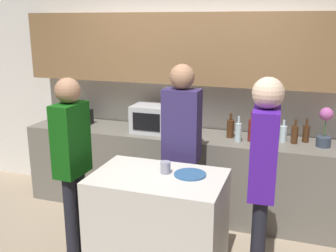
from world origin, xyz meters
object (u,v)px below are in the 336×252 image
(toaster, at_px, (81,117))
(potted_plant, at_px, (325,127))
(bottle_1, at_px, (238,132))
(bottle_4, at_px, (273,133))
(person_left, at_px, (182,139))
(bottle_5, at_px, (283,133))
(cup_0, at_px, (165,167))
(bottle_6, at_px, (295,134))
(bottle_0, at_px, (230,128))
(bottle_3, at_px, (261,130))
(person_center, at_px, (72,154))
(bottle_2, at_px, (251,130))
(person_right, at_px, (263,170))
(bottle_7, at_px, (306,133))
(microwave, at_px, (157,118))
(plate_on_island, at_px, (190,174))

(toaster, xyz_separation_m, potted_plant, (2.72, -0.00, 0.11))
(bottle_1, xyz_separation_m, bottle_4, (0.34, 0.10, -0.00))
(bottle_4, relative_size, person_left, 0.15)
(bottle_5, distance_m, cup_0, 1.48)
(bottle_1, bearing_deg, bottle_6, 11.74)
(bottle_0, bearing_deg, bottle_3, 11.66)
(bottle_5, height_order, cup_0, bottle_5)
(potted_plant, distance_m, person_center, 2.42)
(bottle_1, xyz_separation_m, person_left, (-0.45, -0.52, 0.03))
(potted_plant, bearing_deg, bottle_5, 174.30)
(bottle_2, xyz_separation_m, bottle_5, (0.31, 0.08, -0.03))
(bottle_3, bearing_deg, person_right, -83.74)
(person_right, bearing_deg, bottle_7, -16.46)
(microwave, distance_m, bottle_2, 1.05)
(toaster, relative_size, bottle_0, 0.98)
(plate_on_island, xyz_separation_m, person_right, (0.57, -0.05, 0.12))
(cup_0, bearing_deg, potted_plant, 42.89)
(microwave, bearing_deg, cup_0, -66.57)
(plate_on_island, bearing_deg, person_center, -177.19)
(potted_plant, height_order, bottle_6, potted_plant)
(bottle_0, height_order, person_right, person_right)
(toaster, relative_size, potted_plant, 0.66)
(bottle_0, distance_m, bottle_2, 0.24)
(toaster, bearing_deg, cup_0, -38.21)
(bottle_7, bearing_deg, bottle_2, -164.81)
(bottle_5, height_order, person_center, person_center)
(bottle_1, relative_size, person_center, 0.16)
(potted_plant, bearing_deg, bottle_2, -176.45)
(microwave, bearing_deg, bottle_1, -5.92)
(bottle_6, xyz_separation_m, plate_on_island, (-0.77, -1.16, -0.09))
(bottle_1, distance_m, bottle_5, 0.46)
(toaster, height_order, cup_0, toaster)
(bottle_7, height_order, plate_on_island, bottle_7)
(toaster, height_order, bottle_6, bottle_6)
(person_center, bearing_deg, bottle_0, 138.57)
(bottle_5, height_order, bottle_6, bottle_6)
(bottle_3, bearing_deg, bottle_4, -33.66)
(bottle_0, relative_size, person_left, 0.15)
(microwave, xyz_separation_m, bottle_2, (1.05, -0.04, -0.03))
(bottle_7, bearing_deg, toaster, -177.72)
(bottle_0, xyz_separation_m, person_center, (-1.18, -1.21, -0.02))
(bottle_4, height_order, person_right, person_right)
(bottle_6, bearing_deg, bottle_4, -175.29)
(plate_on_island, height_order, person_center, person_center)
(toaster, distance_m, plate_on_island, 2.03)
(person_right, bearing_deg, bottle_3, 3.28)
(bottle_2, distance_m, bottle_3, 0.16)
(bottle_1, distance_m, person_left, 0.69)
(bottle_1, relative_size, cup_0, 2.67)
(microwave, distance_m, bottle_0, 0.83)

